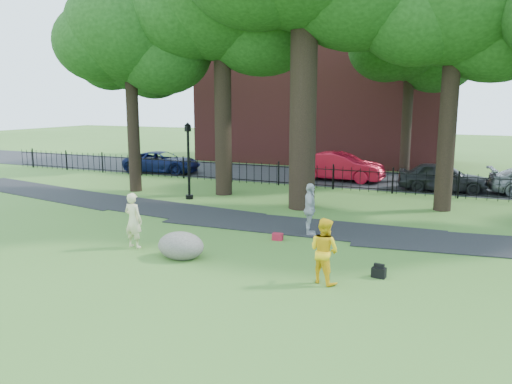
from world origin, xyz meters
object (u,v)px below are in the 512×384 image
at_px(boulder, 181,244).
at_px(red_sedan, 340,167).
at_px(man, 324,251).
at_px(lamppost, 189,162).
at_px(woman, 133,220).

relative_size(boulder, red_sedan, 0.29).
bearing_deg(man, red_sedan, -53.62).
bearing_deg(red_sedan, man, -165.77).
bearing_deg(lamppost, man, -19.24).
bearing_deg(lamppost, boulder, -37.25).
distance_m(boulder, lamppost, 8.95).
distance_m(man, lamppost, 11.87).
distance_m(woman, lamppost, 7.85).
distance_m(woman, red_sedan, 15.65).
xyz_separation_m(woman, boulder, (1.89, -0.29, -0.45)).
relative_size(woman, lamppost, 0.49).
bearing_deg(man, woman, 18.19).
xyz_separation_m(boulder, lamppost, (-4.41, 7.67, 1.33)).
bearing_deg(man, boulder, 19.75).
xyz_separation_m(lamppost, red_sedan, (5.03, 8.06, -0.93)).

